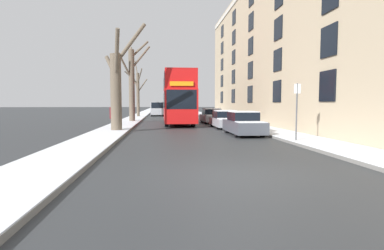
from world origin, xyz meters
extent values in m
plane|color=#303335|center=(0.00, 0.00, 0.00)|extent=(320.00, 320.00, 0.00)
cube|color=slate|center=(-5.12, 53.00, 0.07)|extent=(2.26, 130.00, 0.13)
cube|color=white|center=(-5.12, 53.00, 0.15)|extent=(2.23, 130.00, 0.03)
cube|color=slate|center=(5.12, 53.00, 0.07)|extent=(2.26, 130.00, 0.13)
cube|color=white|center=(5.12, 53.00, 0.15)|extent=(2.23, 130.00, 0.03)
cube|color=tan|center=(10.75, 19.42, 6.79)|extent=(9.00, 36.57, 13.57)
cube|color=black|center=(6.22, 6.55, 2.71)|extent=(0.08, 1.40, 1.52)
cube|color=black|center=(6.22, 12.98, 2.71)|extent=(0.08, 1.40, 1.52)
cube|color=black|center=(6.22, 19.42, 2.71)|extent=(0.08, 1.40, 1.52)
cube|color=black|center=(6.22, 25.86, 2.71)|extent=(0.08, 1.40, 1.52)
cube|color=black|center=(6.22, 32.30, 2.71)|extent=(0.08, 1.40, 1.52)
cube|color=black|center=(6.22, 6.55, 4.89)|extent=(0.08, 1.40, 1.52)
cube|color=black|center=(6.22, 12.98, 4.89)|extent=(0.08, 1.40, 1.52)
cube|color=black|center=(6.22, 19.42, 4.89)|extent=(0.08, 1.40, 1.52)
cube|color=black|center=(6.22, 25.86, 4.89)|extent=(0.08, 1.40, 1.52)
cube|color=black|center=(6.22, 32.30, 4.89)|extent=(0.08, 1.40, 1.52)
cube|color=black|center=(6.22, 12.98, 7.06)|extent=(0.08, 1.40, 1.52)
cube|color=black|center=(6.22, 19.42, 7.06)|extent=(0.08, 1.40, 1.52)
cube|color=black|center=(6.22, 25.86, 7.06)|extent=(0.08, 1.40, 1.52)
cube|color=black|center=(6.22, 32.30, 7.06)|extent=(0.08, 1.40, 1.52)
cube|color=black|center=(6.22, 19.42, 9.23)|extent=(0.08, 1.40, 1.52)
cube|color=black|center=(6.22, 25.86, 9.23)|extent=(0.08, 1.40, 1.52)
cube|color=black|center=(6.22, 32.30, 9.23)|extent=(0.08, 1.40, 1.52)
cube|color=black|center=(6.22, 25.86, 11.40)|extent=(0.08, 1.40, 1.52)
cube|color=black|center=(6.22, 32.30, 11.40)|extent=(0.08, 1.40, 1.52)
cylinder|color=brown|center=(-4.79, 12.22, 2.50)|extent=(0.69, 0.69, 5.01)
cylinder|color=brown|center=(-5.13, 12.62, 4.25)|extent=(1.00, 1.10, 1.52)
cylinder|color=brown|center=(-3.87, 12.58, 5.75)|extent=(2.10, 1.02, 2.84)
cylinder|color=brown|center=(-4.59, 11.39, 4.80)|extent=(0.69, 1.92, 2.94)
cylinder|color=brown|center=(-4.76, 22.45, 3.55)|extent=(0.57, 0.57, 7.09)
cylinder|color=brown|center=(-3.89, 22.67, 6.37)|extent=(1.93, 0.66, 2.37)
cylinder|color=brown|center=(-5.30, 21.94, 5.41)|extent=(1.34, 1.29, 2.47)
cylinder|color=brown|center=(-4.83, 23.12, 6.98)|extent=(0.35, 1.49, 1.19)
cylinder|color=brown|center=(-4.48, 23.11, 6.78)|extent=(0.78, 1.50, 1.17)
cylinder|color=brown|center=(-3.98, 22.89, 7.21)|extent=(1.78, 1.13, 1.85)
cylinder|color=brown|center=(-4.99, 33.29, 2.97)|extent=(0.40, 0.40, 5.94)
cylinder|color=brown|center=(-5.38, 34.09, 4.70)|extent=(0.97, 1.77, 2.62)
cylinder|color=brown|center=(-4.39, 33.51, 4.28)|extent=(1.34, 0.62, 1.88)
cylinder|color=brown|center=(-4.64, 32.09, 5.41)|extent=(0.86, 2.52, 1.78)
cylinder|color=brown|center=(-5.25, 34.35, 6.62)|extent=(0.68, 2.25, 2.43)
cylinder|color=brown|center=(-5.78, 32.79, 5.27)|extent=(1.74, 1.17, 1.65)
cube|color=red|center=(-0.40, 19.73, 1.65)|extent=(2.49, 10.38, 2.62)
cube|color=red|center=(-0.40, 19.73, 3.67)|extent=(2.44, 10.17, 1.41)
cube|color=#B31212|center=(-0.40, 19.73, 4.43)|extent=(2.44, 10.17, 0.12)
cube|color=black|center=(-0.40, 19.73, 2.16)|extent=(2.52, 9.14, 1.36)
cube|color=black|center=(-0.40, 19.73, 3.74)|extent=(2.52, 9.14, 1.07)
cube|color=black|center=(-0.40, 14.56, 2.16)|extent=(2.24, 0.06, 1.43)
cube|color=orange|center=(-0.40, 14.55, 3.31)|extent=(1.74, 0.05, 0.32)
cylinder|color=black|center=(-1.47, 16.61, 0.52)|extent=(0.30, 1.03, 1.03)
cylinder|color=black|center=(0.67, 16.61, 0.52)|extent=(0.30, 1.03, 1.03)
cylinder|color=black|center=(-1.47, 22.64, 0.52)|extent=(0.30, 1.03, 1.03)
cylinder|color=black|center=(0.67, 22.64, 0.52)|extent=(0.30, 1.03, 1.03)
cube|color=#474C56|center=(2.94, 9.79, 0.50)|extent=(1.69, 4.06, 0.66)
cube|color=black|center=(2.94, 9.95, 1.09)|extent=(1.45, 2.03, 0.52)
cube|color=white|center=(2.94, 9.95, 1.38)|extent=(1.42, 1.93, 0.06)
cube|color=white|center=(2.94, 8.35, 0.85)|extent=(1.52, 1.06, 0.05)
cylinder|color=black|center=(2.21, 8.57, 0.32)|extent=(0.20, 0.64, 0.64)
cylinder|color=black|center=(3.68, 8.57, 0.32)|extent=(0.20, 0.64, 0.64)
cylinder|color=black|center=(2.21, 11.00, 0.32)|extent=(0.20, 0.64, 0.64)
cylinder|color=black|center=(3.68, 11.00, 0.32)|extent=(0.20, 0.64, 0.64)
cube|color=#9EA3AD|center=(2.94, 15.04, 0.46)|extent=(1.76, 4.36, 0.57)
cube|color=black|center=(2.94, 15.21, 1.01)|extent=(1.51, 2.18, 0.53)
cube|color=white|center=(2.94, 15.21, 1.32)|extent=(1.48, 2.07, 0.08)
cube|color=white|center=(2.94, 13.49, 0.77)|extent=(1.58, 1.14, 0.07)
cylinder|color=black|center=(2.17, 13.73, 0.30)|extent=(0.20, 0.60, 0.60)
cylinder|color=black|center=(3.71, 13.73, 0.30)|extent=(0.20, 0.60, 0.60)
cylinder|color=black|center=(2.17, 16.34, 0.30)|extent=(0.20, 0.60, 0.60)
cylinder|color=black|center=(3.71, 16.34, 0.30)|extent=(0.20, 0.60, 0.60)
cube|color=#9EA3AD|center=(2.94, 21.04, 0.47)|extent=(1.81, 4.48, 0.60)
cube|color=black|center=(2.94, 21.21, 1.05)|extent=(1.55, 2.24, 0.55)
cube|color=white|center=(2.94, 21.21, 1.36)|extent=(1.52, 2.13, 0.08)
cube|color=white|center=(2.94, 19.45, 0.80)|extent=(1.63, 1.17, 0.06)
cylinder|color=black|center=(2.15, 19.69, 0.32)|extent=(0.20, 0.63, 0.63)
cylinder|color=black|center=(3.74, 19.69, 0.32)|extent=(0.20, 0.63, 0.63)
cylinder|color=black|center=(2.15, 22.38, 0.32)|extent=(0.20, 0.63, 0.63)
cylinder|color=black|center=(3.74, 22.38, 0.32)|extent=(0.20, 0.63, 0.63)
cube|color=#9EA3AD|center=(-2.48, 38.72, 1.17)|extent=(1.93, 5.06, 1.90)
cube|color=black|center=(-2.48, 36.21, 1.60)|extent=(1.70, 0.06, 0.84)
cylinder|color=black|center=(-3.33, 37.10, 0.34)|extent=(0.22, 0.68, 0.68)
cylinder|color=black|center=(-1.63, 37.10, 0.34)|extent=(0.22, 0.68, 0.68)
cylinder|color=black|center=(-3.33, 40.34, 0.34)|extent=(0.22, 0.68, 0.68)
cylinder|color=black|center=(-1.63, 40.34, 0.34)|extent=(0.22, 0.68, 0.68)
cylinder|color=navy|center=(-5.05, 12.52, 0.43)|extent=(0.19, 0.19, 0.87)
cylinder|color=navy|center=(-5.05, 12.34, 0.43)|extent=(0.19, 0.19, 0.87)
cylinder|color=#59191E|center=(-5.05, 12.43, 1.24)|extent=(0.41, 0.41, 0.76)
sphere|color=beige|center=(-5.05, 12.43, 1.74)|extent=(0.24, 0.24, 0.24)
cylinder|color=#4C4F54|center=(4.30, 5.73, 1.39)|extent=(0.07, 0.07, 2.78)
cube|color=silver|center=(4.30, 5.71, 2.53)|extent=(0.32, 0.02, 0.44)
camera|label=1|loc=(-1.91, -7.47, 1.85)|focal=28.00mm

